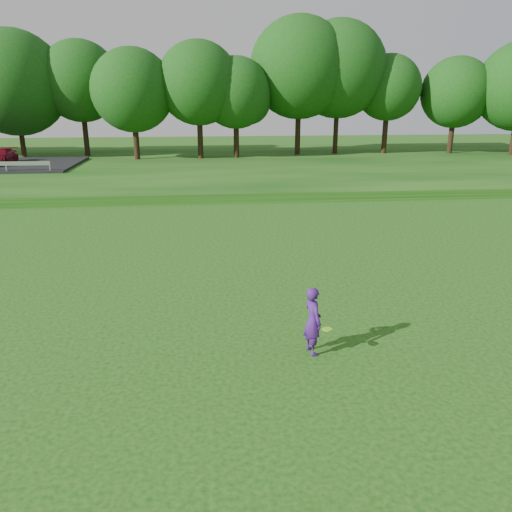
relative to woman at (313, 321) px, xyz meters
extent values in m
plane|color=#11440D|center=(-1.09, -0.87, -0.88)|extent=(140.00, 140.00, 0.00)
cube|color=#11440D|center=(-1.09, 33.13, -0.58)|extent=(130.00, 30.00, 0.60)
cube|color=gray|center=(-1.09, 19.13, -0.86)|extent=(130.00, 1.60, 0.04)
imported|color=maroon|center=(-19.09, 32.13, 0.50)|extent=(1.68, 4.14, 1.20)
imported|color=#441974|center=(0.00, 0.00, 0.00)|extent=(0.57, 0.73, 1.75)
cylinder|color=#86D822|center=(0.29, -0.32, -0.08)|extent=(0.25, 0.25, 0.03)
camera|label=1|loc=(-2.53, -11.01, 5.31)|focal=35.00mm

